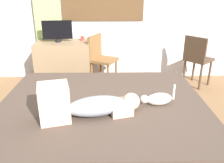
{
  "coord_description": "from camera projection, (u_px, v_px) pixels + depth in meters",
  "views": [
    {
      "loc": [
        -0.06,
        -2.03,
        1.61
      ],
      "look_at": [
        -0.02,
        0.38,
        0.63
      ],
      "focal_mm": 38.1,
      "sensor_mm": 36.0,
      "label": 1
    }
  ],
  "objects": [
    {
      "name": "bed",
      "position": [
        103.0,
        122.0,
        2.57
      ],
      "size": [
        2.19,
        1.88,
        0.48
      ],
      "color": "brown",
      "rests_on": "ground"
    },
    {
      "name": "cat",
      "position": [
        157.0,
        99.0,
        2.39
      ],
      "size": [
        0.36,
        0.15,
        0.21
      ],
      "color": "silver",
      "rests_on": "bed"
    },
    {
      "name": "curtain_left",
      "position": [
        47.0,
        6.0,
        3.99
      ],
      "size": [
        0.44,
        0.06,
        2.57
      ],
      "primitive_type": "cube",
      "color": "#ADCC75",
      "rests_on": "ground"
    },
    {
      "name": "chair_by_desk",
      "position": [
        100.0,
        57.0,
        3.96
      ],
      "size": [
        0.51,
        0.51,
        0.86
      ],
      "color": "brown",
      "rests_on": "ground"
    },
    {
      "name": "tv_monitor",
      "position": [
        57.0,
        31.0,
        3.87
      ],
      "size": [
        0.48,
        0.1,
        0.35
      ],
      "color": "black",
      "rests_on": "desk"
    },
    {
      "name": "cup",
      "position": [
        83.0,
        38.0,
        4.03
      ],
      "size": [
        0.06,
        0.06,
        0.08
      ],
      "primitive_type": "cylinder",
      "color": "#B23D38",
      "rests_on": "desk"
    },
    {
      "name": "chair_spare",
      "position": [
        197.0,
        57.0,
        3.92
      ],
      "size": [
        0.54,
        0.54,
        0.86
      ],
      "color": "#4C3828",
      "rests_on": "ground"
    },
    {
      "name": "ground_plane",
      "position": [
        115.0,
        151.0,
        2.49
      ],
      "size": [
        16.0,
        16.0,
        0.0
      ],
      "primitive_type": "plane",
      "color": "olive"
    },
    {
      "name": "desk",
      "position": [
        65.0,
        63.0,
        4.08
      ],
      "size": [
        0.9,
        0.56,
        0.74
      ],
      "color": "#997A56",
      "rests_on": "ground"
    },
    {
      "name": "person_lying",
      "position": [
        86.0,
        104.0,
        2.18
      ],
      "size": [
        0.94,
        0.46,
        0.34
      ],
      "color": "#8C939E",
      "rests_on": "bed"
    }
  ]
}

